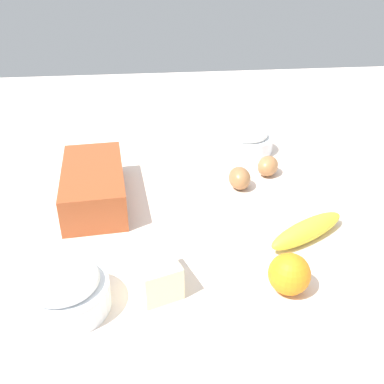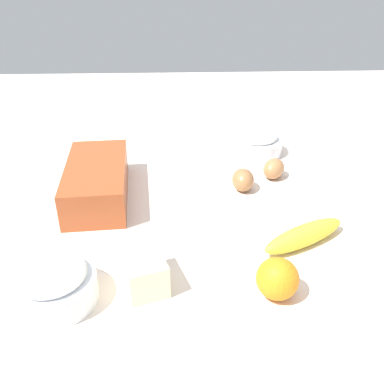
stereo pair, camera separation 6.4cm
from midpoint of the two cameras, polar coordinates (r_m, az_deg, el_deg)
ground_plane at (r=0.95m, az=1.93°, el=-2.68°), size 2.40×2.40×0.02m
loaf_pan at (r=0.98m, az=-10.67°, el=1.49°), size 0.29×0.15×0.08m
flour_bowl at (r=1.21m, az=9.95°, el=6.56°), size 0.14×0.14×0.07m
sugar_bowl at (r=0.71m, az=-15.51°, el=-11.62°), size 0.14×0.14×0.07m
banana at (r=0.85m, az=16.72°, el=-5.56°), size 0.13×0.19×0.04m
orange_fruit at (r=0.72m, az=13.78°, el=-11.14°), size 0.07×0.07×0.07m
butter_block at (r=0.72m, az=-3.90°, el=-10.48°), size 0.11×0.09×0.06m
egg_near_butter at (r=1.08m, az=12.43°, el=2.99°), size 0.08×0.08×0.05m
egg_beside_bowl at (r=1.01m, az=8.54°, el=1.56°), size 0.07×0.05×0.05m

